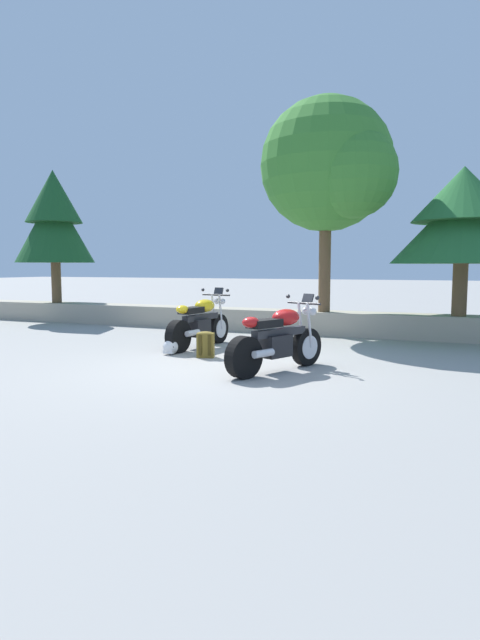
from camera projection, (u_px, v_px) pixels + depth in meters
ground_plane at (221, 367)px, 8.43m from camera, size 120.00×120.00×0.00m
stone_wall at (303, 322)px, 12.81m from camera, size 36.00×0.80×0.55m
motorcycle_yellow_near_left at (200, 323)px, 10.49m from camera, size 0.67×2.07×1.18m
motorcycle_red_centre at (278, 340)px, 8.07m from camera, size 1.05×1.96×1.18m
rider_backpack at (206, 344)px, 9.36m from camera, size 0.34×0.32×0.47m
rider_helmet at (170, 347)px, 9.67m from camera, size 0.28×0.28×0.28m
pine_tree_far_left at (54, 219)px, 15.39m from camera, size 2.26×2.26×3.88m
leafy_tree_mid_left at (332, 167)px, 11.99m from camera, size 3.22×3.06×4.95m
pine_tree_mid_right at (463, 217)px, 11.15m from camera, size 2.97×2.97×3.18m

